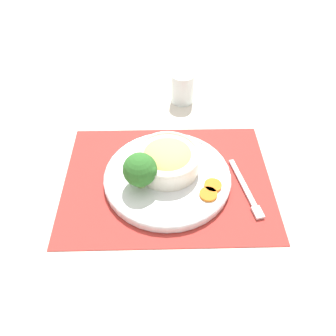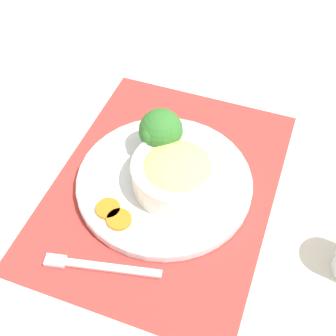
% 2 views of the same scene
% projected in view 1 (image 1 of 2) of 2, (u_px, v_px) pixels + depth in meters
% --- Properties ---
extents(ground_plane, '(4.00, 4.00, 0.00)m').
position_uv_depth(ground_plane, '(167.00, 180.00, 0.80)').
color(ground_plane, beige).
extents(placemat, '(0.52, 0.39, 0.00)m').
position_uv_depth(placemat, '(167.00, 180.00, 0.80)').
color(placemat, '#B2332D').
rests_on(placemat, ground_plane).
extents(plate, '(0.31, 0.31, 0.02)m').
position_uv_depth(plate, '(167.00, 176.00, 0.79)').
color(plate, silver).
rests_on(plate, placemat).
extents(bowl, '(0.16, 0.16, 0.06)m').
position_uv_depth(bowl, '(168.00, 159.00, 0.78)').
color(bowl, silver).
rests_on(bowl, plate).
extents(broccoli_floret, '(0.08, 0.08, 0.09)m').
position_uv_depth(broccoli_floret, '(140.00, 170.00, 0.73)').
color(broccoli_floret, '#84AD5B').
rests_on(broccoli_floret, plate).
extents(carrot_slice_near, '(0.04, 0.04, 0.01)m').
position_uv_depth(carrot_slice_near, '(208.00, 194.00, 0.74)').
color(carrot_slice_near, orange).
rests_on(carrot_slice_near, plate).
extents(carrot_slice_middle, '(0.04, 0.04, 0.01)m').
position_uv_depth(carrot_slice_middle, '(213.00, 185.00, 0.76)').
color(carrot_slice_middle, orange).
rests_on(carrot_slice_middle, plate).
extents(water_glass, '(0.07, 0.07, 0.09)m').
position_uv_depth(water_glass, '(183.00, 89.00, 1.00)').
color(water_glass, silver).
rests_on(water_glass, ground_plane).
extents(fork, '(0.06, 0.18, 0.01)m').
position_uv_depth(fork, '(248.00, 193.00, 0.77)').
color(fork, silver).
rests_on(fork, placemat).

